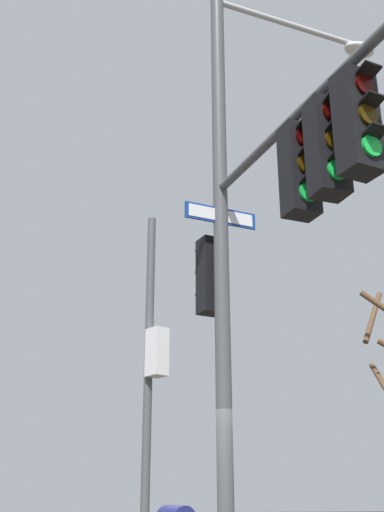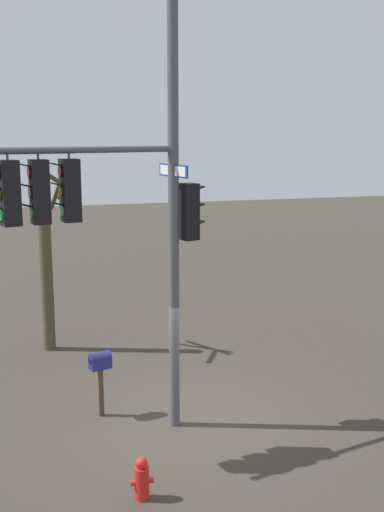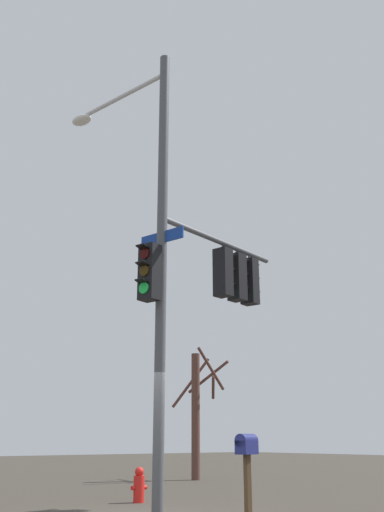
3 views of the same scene
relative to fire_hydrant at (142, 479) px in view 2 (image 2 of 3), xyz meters
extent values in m
plane|color=#3A342C|center=(1.52, 2.54, -0.34)|extent=(80.00, 80.00, 0.00)
cylinder|color=#4C4F54|center=(1.19, 2.42, 4.36)|extent=(0.21, 0.21, 9.40)
cylinder|color=#4C4F54|center=(-0.69, 2.02, 5.24)|extent=(3.79, 0.91, 0.12)
cube|color=black|center=(-0.79, 2.00, 4.54)|extent=(0.36, 0.41, 1.10)
cylinder|color=#2F0403|center=(-0.95, 1.97, 4.88)|extent=(0.07, 0.22, 0.22)
cube|color=black|center=(-1.02, 1.96, 5.00)|extent=(0.20, 0.23, 0.06)
cylinder|color=#352504|center=(-0.95, 1.97, 4.54)|extent=(0.07, 0.22, 0.22)
cube|color=black|center=(-1.02, 1.96, 4.66)|extent=(0.20, 0.23, 0.06)
cylinder|color=#19D147|center=(-0.95, 1.97, 4.20)|extent=(0.07, 0.22, 0.22)
cube|color=black|center=(-1.02, 1.96, 4.32)|extent=(0.20, 0.23, 0.06)
cylinder|color=#4C4F54|center=(-0.79, 2.00, 5.16)|extent=(0.04, 0.04, 0.15)
cube|color=black|center=(-1.31, 1.89, 4.54)|extent=(0.35, 0.40, 1.10)
cylinder|color=#2F0403|center=(-1.48, 1.87, 4.88)|extent=(0.06, 0.22, 0.22)
cube|color=black|center=(-1.55, 1.86, 5.00)|extent=(0.19, 0.23, 0.06)
cylinder|color=#352504|center=(-1.48, 1.87, 4.54)|extent=(0.06, 0.22, 0.22)
cube|color=black|center=(-1.55, 1.86, 4.66)|extent=(0.19, 0.23, 0.06)
cylinder|color=#19D147|center=(-1.48, 1.87, 4.20)|extent=(0.06, 0.22, 0.22)
cube|color=black|center=(-1.55, 1.86, 4.32)|extent=(0.19, 0.23, 0.06)
cylinder|color=#4C4F54|center=(-1.31, 1.89, 5.16)|extent=(0.04, 0.04, 0.15)
cube|color=black|center=(-1.81, 1.79, 4.54)|extent=(0.38, 0.43, 1.10)
cylinder|color=#19D147|center=(-1.97, 1.74, 4.20)|extent=(0.09, 0.22, 0.22)
cylinder|color=#4C4F54|center=(-1.81, 1.79, 5.16)|extent=(0.04, 0.04, 0.15)
cube|color=black|center=(1.51, 2.49, 4.03)|extent=(0.39, 0.43, 1.10)
cylinder|color=#2F0403|center=(1.67, 2.53, 4.37)|extent=(0.09, 0.22, 0.22)
cube|color=black|center=(1.74, 2.55, 4.49)|extent=(0.21, 0.24, 0.06)
cylinder|color=#352504|center=(1.67, 2.53, 4.03)|extent=(0.09, 0.22, 0.22)
cube|color=black|center=(1.74, 2.55, 4.15)|extent=(0.21, 0.24, 0.06)
cylinder|color=#19D147|center=(1.67, 2.53, 3.69)|extent=(0.09, 0.22, 0.22)
cube|color=black|center=(1.74, 2.55, 3.81)|extent=(0.21, 0.24, 0.06)
cube|color=navy|center=(1.19, 2.42, 4.83)|extent=(0.28, 1.08, 0.24)
cube|color=white|center=(1.18, 2.41, 4.83)|extent=(0.24, 0.98, 0.18)
cylinder|color=red|center=(0.00, 0.00, -0.07)|extent=(0.24, 0.24, 0.55)
sphere|color=red|center=(0.00, 0.00, 0.29)|extent=(0.20, 0.20, 0.20)
cylinder|color=red|center=(-0.14, 0.00, -0.04)|extent=(0.10, 0.09, 0.09)
cylinder|color=red|center=(0.14, 0.00, -0.04)|extent=(0.10, 0.09, 0.09)
cube|color=#4C3823|center=(-0.19, 3.26, 0.18)|extent=(0.10, 0.10, 1.05)
cube|color=navy|center=(-0.19, 3.26, 0.83)|extent=(0.49, 0.34, 0.24)
cylinder|color=navy|center=(-0.19, 3.26, 0.95)|extent=(0.49, 0.34, 0.24)
cylinder|color=#464229|center=(-0.96, 7.81, 2.02)|extent=(0.34, 0.34, 4.74)
cylinder|color=#464229|center=(-0.52, 8.00, 4.10)|extent=(0.53, 1.00, 1.32)
cylinder|color=#464229|center=(-0.67, 7.29, 4.36)|extent=(1.15, 0.71, 0.83)
cylinder|color=#464229|center=(-0.35, 7.95, 4.10)|extent=(0.40, 1.30, 0.79)
camera|label=1|loc=(-6.63, 4.36, 1.20)|focal=43.88mm
camera|label=2|loc=(-1.83, -9.15, 5.54)|focal=44.04mm
camera|label=3|loc=(7.50, 11.42, 0.97)|focal=40.79mm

